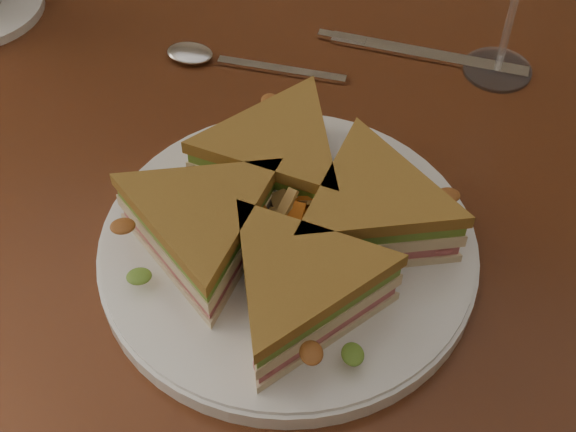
{
  "coord_description": "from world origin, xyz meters",
  "views": [
    {
      "loc": [
        0.14,
        -0.45,
        1.27
      ],
      "look_at": [
        0.03,
        -0.07,
        0.8
      ],
      "focal_mm": 50.0,
      "sensor_mm": 36.0,
      "label": 1
    }
  ],
  "objects_px": {
    "sandwich_wedges": "(288,220)",
    "spoon": "(212,58)",
    "table": "(276,253)",
    "plate": "(288,250)",
    "knife": "(414,53)"
  },
  "relations": [
    {
      "from": "plate",
      "to": "sandwich_wedges",
      "type": "height_order",
      "value": "sandwich_wedges"
    },
    {
      "from": "plate",
      "to": "spoon",
      "type": "relative_size",
      "value": 1.64
    },
    {
      "from": "sandwich_wedges",
      "to": "plate",
      "type": "bearing_deg",
      "value": 0.0
    },
    {
      "from": "plate",
      "to": "spoon",
      "type": "bearing_deg",
      "value": 123.0
    },
    {
      "from": "sandwich_wedges",
      "to": "spoon",
      "type": "bearing_deg",
      "value": 123.0
    },
    {
      "from": "table",
      "to": "spoon",
      "type": "distance_m",
      "value": 0.21
    },
    {
      "from": "plate",
      "to": "sandwich_wedges",
      "type": "bearing_deg",
      "value": 0.0
    },
    {
      "from": "table",
      "to": "sandwich_wedges",
      "type": "xyz_separation_m",
      "value": [
        0.03,
        -0.07,
        0.14
      ]
    },
    {
      "from": "table",
      "to": "knife",
      "type": "height_order",
      "value": "knife"
    },
    {
      "from": "table",
      "to": "sandwich_wedges",
      "type": "relative_size",
      "value": 3.78
    },
    {
      "from": "table",
      "to": "plate",
      "type": "relative_size",
      "value": 3.98
    },
    {
      "from": "sandwich_wedges",
      "to": "spoon",
      "type": "height_order",
      "value": "sandwich_wedges"
    },
    {
      "from": "table",
      "to": "plate",
      "type": "distance_m",
      "value": 0.13
    },
    {
      "from": "plate",
      "to": "knife",
      "type": "xyz_separation_m",
      "value": [
        0.05,
        0.28,
        -0.01
      ]
    },
    {
      "from": "plate",
      "to": "knife",
      "type": "relative_size",
      "value": 1.4
    }
  ]
}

